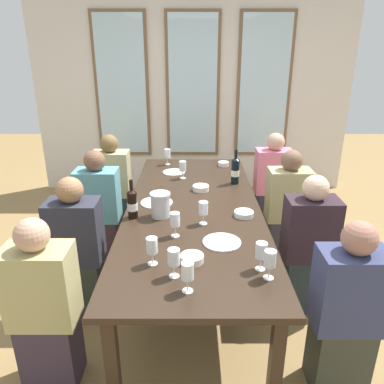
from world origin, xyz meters
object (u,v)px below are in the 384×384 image
(metal_pitcher, at_px, (159,205))
(wine_glass_8, at_px, (269,260))
(tasting_bowl_1, at_px, (222,164))
(seated_person_3, at_px, (307,248))
(wine_glass_2, at_px, (186,272))
(wine_glass_3, at_px, (151,246))
(white_plate_0, at_px, (172,172))
(tasting_bowl_0, at_px, (199,188))
(wine_glass_5, at_px, (202,209))
(tasting_bowl_2, at_px, (243,214))
(wine_glass_4, at_px, (173,258))
(wine_glass_6, at_px, (166,154))
(wine_glass_0, at_px, (174,220))
(seated_person_4, at_px, (98,212))
(tasting_bowl_3, at_px, (191,258))
(wine_glass_1, at_px, (181,167))
(wine_bottle_0, at_px, (131,204))
(seated_person_2, at_px, (76,251))
(dining_table, at_px, (192,213))
(seated_person_6, at_px, (43,310))
(seated_person_5, at_px, (285,211))
(seated_person_7, at_px, (344,314))
(seated_person_1, at_px, (271,185))
(white_plate_1, at_px, (221,242))
(wine_glass_7, at_px, (260,251))
(wine_bottle_1, at_px, (234,170))
(seated_person_0, at_px, (111,188))

(metal_pitcher, distance_m, wine_glass_8, 1.06)
(tasting_bowl_1, xyz_separation_m, seated_person_3, (0.54, -1.41, -0.24))
(wine_glass_2, relative_size, wine_glass_3, 1.00)
(white_plate_0, distance_m, seated_person_3, 1.60)
(wine_glass_8, bearing_deg, tasting_bowl_0, 104.37)
(wine_glass_3, xyz_separation_m, wine_glass_5, (0.32, 0.54, 0.00))
(tasting_bowl_2, relative_size, seated_person_3, 0.13)
(wine_glass_3, distance_m, wine_glass_4, 0.19)
(metal_pitcher, xyz_separation_m, wine_glass_6, (-0.03, 1.34, 0.03))
(wine_glass_0, bearing_deg, seated_person_4, 130.18)
(tasting_bowl_3, distance_m, wine_glass_1, 1.53)
(wine_bottle_0, distance_m, seated_person_2, 0.54)
(dining_table, height_order, seated_person_4, seated_person_4)
(metal_pitcher, height_order, seated_person_6, seated_person_6)
(seated_person_5, distance_m, seated_person_7, 1.43)
(wine_glass_2, distance_m, seated_person_1, 2.39)
(wine_glass_1, height_order, wine_glass_6, same)
(white_plate_1, xyz_separation_m, wine_glass_0, (-0.31, 0.09, 0.12))
(wine_glass_7, bearing_deg, tasting_bowl_2, 90.06)
(white_plate_0, distance_m, seated_person_2, 1.40)
(seated_person_3, bearing_deg, wine_glass_6, 128.24)
(wine_bottle_1, distance_m, wine_glass_8, 1.55)
(wine_glass_5, height_order, seated_person_4, seated_person_4)
(seated_person_2, relative_size, seated_person_4, 1.00)
(white_plate_0, relative_size, tasting_bowl_2, 1.54)
(wine_bottle_0, xyz_separation_m, tasting_bowl_0, (0.53, 0.57, -0.09))
(white_plate_0, height_order, tasting_bowl_1, tasting_bowl_1)
(seated_person_2, bearing_deg, seated_person_4, 90.00)
(wine_bottle_1, height_order, tasting_bowl_0, wine_bottle_1)
(metal_pitcher, distance_m, wine_glass_1, 0.89)
(wine_glass_2, bearing_deg, wine_glass_0, 98.43)
(wine_glass_0, distance_m, seated_person_0, 1.70)
(seated_person_4, distance_m, seated_person_6, 1.38)
(seated_person_1, bearing_deg, wine_glass_6, 175.57)
(tasting_bowl_1, bearing_deg, white_plate_1, -94.82)
(metal_pitcher, height_order, tasting_bowl_2, metal_pitcher)
(tasting_bowl_0, relative_size, wine_glass_8, 0.85)
(seated_person_4, xyz_separation_m, seated_person_6, (0.00, -1.38, 0.00))
(wine_bottle_1, distance_m, tasting_bowl_2, 0.74)
(tasting_bowl_0, height_order, wine_glass_5, wine_glass_5)
(seated_person_2, bearing_deg, wine_glass_1, 53.58)
(wine_bottle_1, xyz_separation_m, seated_person_4, (-1.26, -0.18, -0.34))
(seated_person_4, bearing_deg, wine_glass_5, -36.18)
(wine_glass_1, bearing_deg, wine_bottle_1, -16.13)
(metal_pitcher, xyz_separation_m, wine_bottle_0, (-0.21, -0.02, 0.02))
(wine_glass_6, bearing_deg, wine_glass_8, -72.08)
(dining_table, distance_m, wine_glass_3, 0.92)
(tasting_bowl_2, xyz_separation_m, wine_glass_7, (0.00, -0.73, 0.10))
(dining_table, distance_m, wine_glass_5, 0.38)
(wine_glass_0, bearing_deg, wine_glass_7, -38.57)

